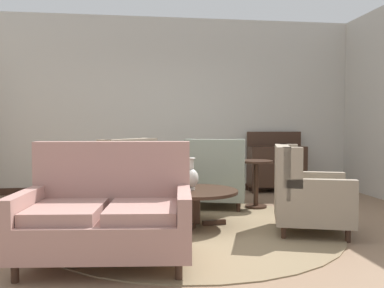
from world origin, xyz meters
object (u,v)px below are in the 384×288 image
Objects in this scene: coffee_table at (196,196)px; armchair_beside_settee at (216,178)px; porcelain_vase at (191,177)px; side_table at (256,180)px; settee at (107,215)px; sideboard at (277,165)px; armchair_near_sideboard at (118,183)px; armchair_far_left at (305,195)px.

coffee_table is 0.96× the size of armchair_beside_settee.
side_table is at bearing 41.52° from porcelain_vase.
sideboard is (2.71, 3.39, 0.06)m from settee.
armchair_near_sideboard is 1.11× the size of sideboard.
sideboard is (0.78, 1.34, 0.06)m from side_table.
porcelain_vase is at bearing 88.55° from armchair_far_left.
armchair_near_sideboard is at bearing 140.68° from porcelain_vase.
porcelain_vase reaches higher than side_table.
settee is 1.50× the size of armchair_beside_settee.
armchair_beside_settee is at bearing 172.06° from side_table.
settee is (-0.87, -1.11, -0.17)m from porcelain_vase.
armchair_near_sideboard reaches higher than armchair_far_left.
sideboard is at bearing 59.92° from side_table.
armchair_near_sideboard is (0.00, 1.82, 0.01)m from settee.
sideboard is at bearing 4.47° from armchair_far_left.
porcelain_vase is 0.55× the size of side_table.
sideboard reaches higher than armchair_near_sideboard.
settee is at bearing -130.41° from coffee_table.
armchair_far_left is at bearing 104.73° from armchair_near_sideboard.
armchair_near_sideboard is 1.95m from side_table.
side_table is 0.64× the size of sideboard.
porcelain_vase is 1.14m from armchair_beside_settee.
settee is at bearing 73.25° from armchair_beside_settee.
coffee_table is 0.23m from porcelain_vase.
armchair_near_sideboard is at bearing -173.24° from side_table.
coffee_table is 0.82× the size of armchair_near_sideboard.
settee is 2.20m from armchair_far_left.
porcelain_vase is 1.42m from settee.
settee reaches higher than armchair_near_sideboard.
armchair_far_left is 2.77m from sideboard.
porcelain_vase is at bearing 93.90° from armchair_near_sideboard.
settee is at bearing -128.26° from porcelain_vase.
sideboard is at bearing 163.31° from armchair_near_sideboard.
settee is 2.21× the size of side_table.
porcelain_vase reaches higher than coffee_table.
porcelain_vase is at bearing -138.48° from side_table.
armchair_beside_settee is 1.85m from sideboard.
side_table is at bearing 52.43° from settee.
armchair_far_left reaches higher than coffee_table.
coffee_table is at bearing 55.41° from settee.
coffee_table is at bearing -136.49° from side_table.
settee reaches higher than side_table.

